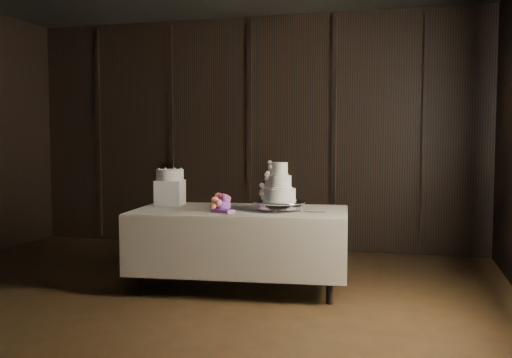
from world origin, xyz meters
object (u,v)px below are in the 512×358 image
object	(u,v)px
wedding_cake	(276,186)
bouquet	(222,204)
cake_stand	(279,206)
box_pedestal	(170,193)
small_cake	(170,175)
display_table	(241,245)

from	to	relation	value
wedding_cake	bouquet	world-z (taller)	wedding_cake
cake_stand	bouquet	bearing A→B (deg)	-165.39
cake_stand	wedding_cake	bearing A→B (deg)	-150.26
box_pedestal	small_cake	world-z (taller)	small_cake
cake_stand	wedding_cake	distance (m)	0.19
display_table	box_pedestal	size ratio (longest dim) A/B	8.01
wedding_cake	box_pedestal	distance (m)	1.16
box_pedestal	small_cake	size ratio (longest dim) A/B	0.95
small_cake	display_table	bearing A→B (deg)	-11.31
cake_stand	box_pedestal	world-z (taller)	box_pedestal
display_table	wedding_cake	size ratio (longest dim) A/B	5.81
box_pedestal	wedding_cake	bearing A→B (deg)	-9.68
bouquet	box_pedestal	size ratio (longest dim) A/B	1.55
cake_stand	display_table	bearing A→B (deg)	176.66
wedding_cake	bouquet	xyz separation A→B (m)	(-0.49, -0.12, -0.16)
cake_stand	small_cake	distance (m)	1.20
cake_stand	bouquet	world-z (taller)	bouquet
cake_stand	small_cake	xyz separation A→B (m)	(-1.16, 0.18, 0.26)
display_table	cake_stand	world-z (taller)	cake_stand
display_table	box_pedestal	bearing A→B (deg)	163.10
bouquet	display_table	bearing A→B (deg)	49.01
cake_stand	small_cake	world-z (taller)	small_cake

